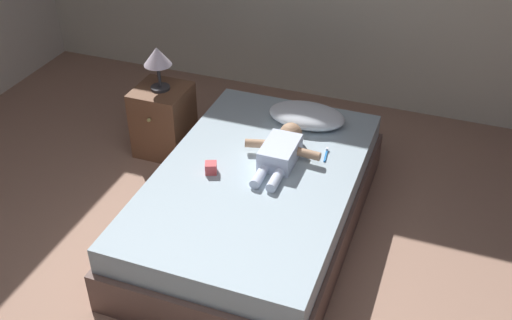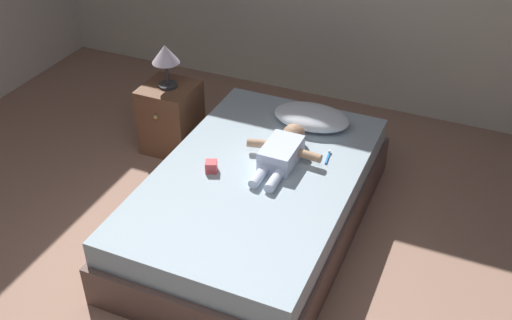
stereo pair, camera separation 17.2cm
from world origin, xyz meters
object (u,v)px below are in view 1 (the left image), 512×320
at_px(toy_block, 211,168).
at_px(toothbrush, 326,155).
at_px(bed, 256,202).
at_px(baby, 282,150).
at_px(pillow, 306,115).
at_px(lamp, 157,59).
at_px(nightstand, 164,120).

bearing_deg(toy_block, toothbrush, 34.62).
height_order(bed, toy_block, toy_block).
bearing_deg(bed, toothbrush, 43.40).
distance_m(bed, baby, 0.37).
bearing_deg(pillow, toothbrush, -55.10).
height_order(baby, lamp, lamp).
distance_m(baby, lamp, 1.20).
xyz_separation_m(bed, nightstand, (-0.99, 0.63, 0.05)).
height_order(pillow, toothbrush, pillow).
bearing_deg(bed, baby, 64.28).
distance_m(bed, toothbrush, 0.55).
relative_size(baby, nightstand, 1.17).
distance_m(pillow, nightstand, 1.14).
bearing_deg(toy_block, baby, 39.13).
height_order(toothbrush, nightstand, nightstand).
height_order(bed, toothbrush, toothbrush).
xyz_separation_m(pillow, lamp, (-1.11, -0.05, 0.27)).
bearing_deg(lamp, nightstand, -90.00).
distance_m(bed, nightstand, 1.17).
relative_size(bed, pillow, 3.70).
relative_size(bed, toothbrush, 13.80).
relative_size(toothbrush, lamp, 0.44).
bearing_deg(nightstand, bed, -32.42).
distance_m(bed, lamp, 1.30).
xyz_separation_m(pillow, toothbrush, (0.24, -0.34, -0.06)).
height_order(lamp, toy_block, lamp).
height_order(bed, baby, baby).
bearing_deg(baby, toothbrush, 27.40).
xyz_separation_m(bed, baby, (0.10, 0.20, 0.29)).
height_order(baby, toy_block, baby).
distance_m(toothbrush, nightstand, 1.39).
xyz_separation_m(baby, toothbrush, (0.26, 0.14, -0.06)).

